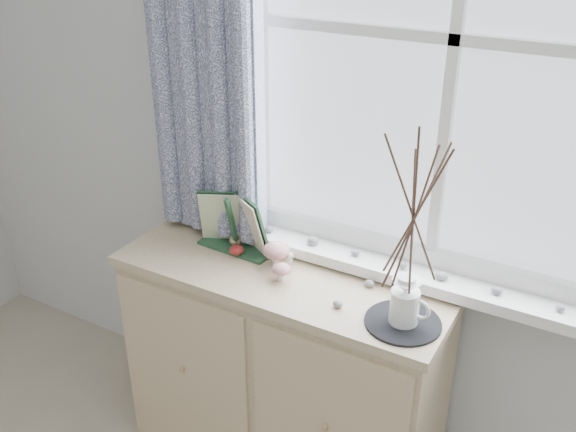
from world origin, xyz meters
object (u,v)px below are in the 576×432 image
object	(u,v)px
botanical_book	(230,225)
toadstool_cluster	(278,256)
twig_pitcher	(414,210)
sideboard	(282,368)

from	to	relation	value
botanical_book	toadstool_cluster	size ratio (longest dim) A/B	2.15
toadstool_cluster	twig_pitcher	size ratio (longest dim) A/B	0.23
sideboard	botanical_book	bearing A→B (deg)	173.48
botanical_book	toadstool_cluster	world-z (taller)	botanical_book
twig_pitcher	toadstool_cluster	bearing A→B (deg)	-179.27
botanical_book	twig_pitcher	world-z (taller)	twig_pitcher
botanical_book	twig_pitcher	xyz separation A→B (m)	(0.70, -0.10, 0.27)
toadstool_cluster	sideboard	bearing A→B (deg)	-16.08
twig_pitcher	sideboard	bearing A→B (deg)	-178.97
sideboard	toadstool_cluster	bearing A→B (deg)	163.92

